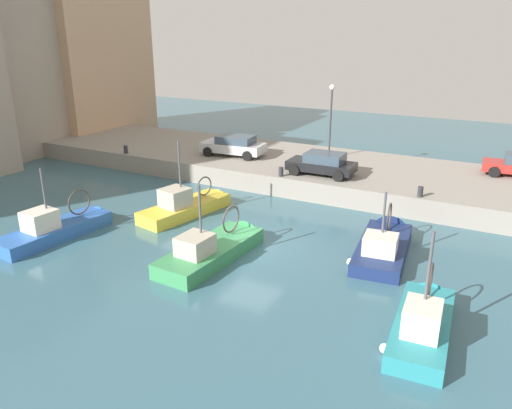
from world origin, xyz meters
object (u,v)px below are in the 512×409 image
object	(u,v)px
mooring_bollard_south	(420,192)
quay_streetlamp	(331,109)
fishing_boat_blue	(61,232)
mooring_bollard_mid	(281,172)
fishing_boat_green	(216,254)
fishing_boat_yellow	(190,210)
mooring_bollard_north	(126,149)
parked_car_silver	(234,145)
fishing_boat_teal	(423,326)
fishing_boat_navy	(384,248)
parked_car_black	(322,163)

from	to	relation	value
mooring_bollard_south	quay_streetlamp	world-z (taller)	quay_streetlamp
fishing_boat_blue	mooring_bollard_mid	distance (m)	12.54
fishing_boat_green	quay_streetlamp	distance (m)	15.21
fishing_boat_yellow	mooring_bollard_north	distance (m)	10.34
parked_car_silver	mooring_bollard_north	bearing A→B (deg)	113.55
mooring_bollard_mid	quay_streetlamp	bearing A→B (deg)	-8.93
fishing_boat_yellow	fishing_boat_blue	bearing A→B (deg)	146.08
fishing_boat_teal	quay_streetlamp	distance (m)	19.12
parked_car_silver	mooring_bollard_north	xyz separation A→B (m)	(-3.03, 6.96, -0.44)
parked_car_silver	quay_streetlamp	size ratio (longest dim) A/B	0.93
fishing_boat_blue	fishing_boat_teal	xyz separation A→B (m)	(0.03, -16.99, 0.00)
fishing_boat_navy	parked_car_silver	xyz separation A→B (m)	(7.89, 12.52, 1.81)
fishing_boat_navy	mooring_bollard_mid	xyz separation A→B (m)	(4.85, 7.48, 1.37)
mooring_bollard_south	mooring_bollard_mid	bearing A→B (deg)	90.00
parked_car_black	mooring_bollard_mid	xyz separation A→B (m)	(-1.47, 2.01, -0.42)
parked_car_silver	quay_streetlamp	world-z (taller)	quay_streetlamp
quay_streetlamp	fishing_boat_yellow	bearing A→B (deg)	159.69
mooring_bollard_south	parked_car_silver	bearing A→B (deg)	76.90
mooring_bollard_mid	quay_streetlamp	xyz separation A→B (m)	(5.65, -0.89, 2.98)
fishing_boat_yellow	fishing_boat_navy	size ratio (longest dim) A/B	1.00
fishing_boat_green	mooring_bollard_south	world-z (taller)	fishing_boat_green
fishing_boat_navy	parked_car_silver	world-z (taller)	fishing_boat_navy
parked_car_black	mooring_bollard_north	bearing A→B (deg)	95.99
fishing_boat_yellow	fishing_boat_green	size ratio (longest dim) A/B	0.98
mooring_bollard_south	fishing_boat_teal	bearing A→B (deg)	-167.87
mooring_bollard_mid	fishing_boat_green	bearing A→B (deg)	-172.76
mooring_bollard_north	quay_streetlamp	world-z (taller)	quay_streetlamp
fishing_boat_blue	fishing_boat_teal	size ratio (longest dim) A/B	1.12
fishing_boat_yellow	fishing_boat_green	xyz separation A→B (m)	(-3.91, -4.19, -0.04)
fishing_boat_navy	mooring_bollard_mid	bearing A→B (deg)	57.05
mooring_bollard_south	fishing_boat_blue	bearing A→B (deg)	125.43
fishing_boat_blue	mooring_bollard_north	xyz separation A→B (m)	(10.49, 5.26, 1.33)
fishing_boat_yellow	fishing_boat_navy	xyz separation A→B (m)	(0.16, -10.54, -0.04)
parked_car_silver	mooring_bollard_south	bearing A→B (deg)	-103.10
fishing_boat_green	parked_car_silver	size ratio (longest dim) A/B	1.45
fishing_boat_blue	mooring_bollard_south	xyz separation A→B (m)	(10.49, -14.74, 1.33)
mooring_bollard_north	fishing_boat_blue	bearing A→B (deg)	-153.37
fishing_boat_teal	parked_car_silver	xyz separation A→B (m)	(13.49, 15.29, 1.77)
fishing_boat_yellow	fishing_boat_teal	world-z (taller)	fishing_boat_yellow
fishing_boat_yellow	fishing_boat_navy	world-z (taller)	fishing_boat_yellow
mooring_bollard_mid	quay_streetlamp	world-z (taller)	quay_streetlamp
quay_streetlamp	fishing_boat_blue	bearing A→B (deg)	154.70
mooring_bollard_south	mooring_bollard_mid	world-z (taller)	same
mooring_bollard_south	fishing_boat_green	bearing A→B (deg)	142.41
fishing_boat_blue	parked_car_silver	xyz separation A→B (m)	(13.52, -1.70, 1.78)
parked_car_black	quay_streetlamp	xyz separation A→B (m)	(4.18, 1.13, 2.56)
fishing_boat_green	fishing_boat_teal	size ratio (longest dim) A/B	1.12
fishing_boat_green	mooring_bollard_north	world-z (taller)	fishing_boat_green
mooring_bollard_mid	mooring_bollard_north	size ratio (longest dim) A/B	1.00
fishing_boat_teal	mooring_bollard_north	bearing A→B (deg)	64.83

